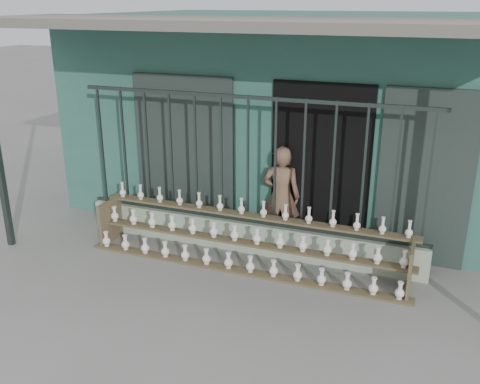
% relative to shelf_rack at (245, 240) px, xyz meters
% --- Properties ---
extents(ground, '(60.00, 60.00, 0.00)m').
position_rel_shelf_rack_xyz_m(ground, '(-0.12, -0.88, -0.36)').
color(ground, slate).
extents(workshop_building, '(7.40, 6.60, 3.21)m').
position_rel_shelf_rack_xyz_m(workshop_building, '(-0.12, 3.35, 1.26)').
color(workshop_building, '#2B5C4F').
rests_on(workshop_building, ground).
extents(parapet_wall, '(5.00, 0.20, 0.45)m').
position_rel_shelf_rack_xyz_m(parapet_wall, '(-0.12, 0.42, -0.14)').
color(parapet_wall, '#A2B69C').
rests_on(parapet_wall, ground).
extents(security_fence, '(5.00, 0.04, 1.80)m').
position_rel_shelf_rack_xyz_m(security_fence, '(-0.12, 0.42, 0.98)').
color(security_fence, '#283330').
rests_on(security_fence, parapet_wall).
extents(shelf_rack, '(4.50, 0.68, 0.85)m').
position_rel_shelf_rack_xyz_m(shelf_rack, '(0.00, 0.00, 0.00)').
color(shelf_rack, brown).
rests_on(shelf_rack, ground).
extents(elderly_woman, '(0.60, 0.44, 1.50)m').
position_rel_shelf_rack_xyz_m(elderly_woman, '(0.26, 0.79, 0.39)').
color(elderly_woman, brown).
rests_on(elderly_woman, ground).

